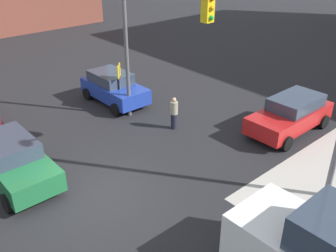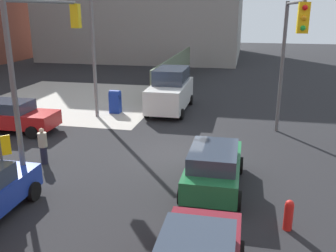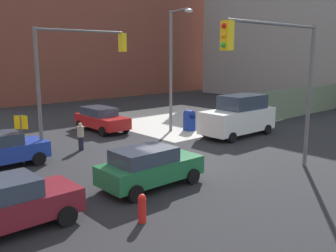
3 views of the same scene
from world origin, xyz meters
The scene contains 18 objects.
ground_plane centered at (0.00, 0.00, 0.00)m, with size 120.00×120.00×0.00m, color black.
sidewalk_corner centered at (9.00, 9.00, 0.01)m, with size 12.00×12.00×0.01m, color #ADA89E.
construction_fence centered at (16.19, 3.20, 1.20)m, with size 16.39×0.12×2.40m, color #607056.
building_warehouse_north centered at (14.44, 34.00, 8.34)m, with size 32.00×18.00×16.69m.
building_loft_east centered at (36.00, 10.36, 8.75)m, with size 20.00×24.00×17.49m.
smokestack centered at (31.07, 30.00, 9.93)m, with size 1.80×1.80×19.86m, color brown.
traffic_signal_nw_corner centered at (-2.49, 4.50, 4.62)m, with size 5.29×0.36×6.50m.
traffic_signal_se_corner centered at (2.05, -4.50, 4.68)m, with size 6.33×0.36×6.50m.
street_lamp_corner centered at (5.10, 5.44, 4.70)m, with size 1.03×2.59×8.00m.
warning_sign_two_way centered at (-5.40, 4.61, 1.64)m, with size 0.48×0.48×2.40m.
mailbox_blue centered at (6.20, 5.00, 0.76)m, with size 0.56×0.64×1.43m.
fire_hydrant centered at (-5.00, -4.20, 0.49)m, with size 0.26×0.26×0.94m.
hatchback_green centered at (-2.81, -1.84, 0.84)m, with size 4.26×2.02×1.62m.
sedan_blue centered at (-6.35, 4.85, 0.84)m, with size 3.97×2.02×1.62m.
sedan_maroon centered at (-8.39, -1.96, 0.84)m, with size 4.17×2.02×1.62m.
hatchback_red centered at (1.65, 9.01, 0.84)m, with size 2.02×4.46×1.62m.
van_white_delivery centered at (7.53, 1.80, 1.28)m, with size 5.40×2.32×2.62m.
pedestrian_crossing centered at (-2.00, 5.20, 0.79)m, with size 0.36×0.36×1.54m.
Camera 3 is at (-11.71, -13.00, 5.24)m, focal length 40.00 mm.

